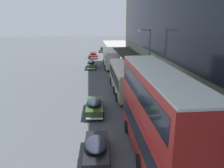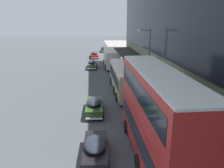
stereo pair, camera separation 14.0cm
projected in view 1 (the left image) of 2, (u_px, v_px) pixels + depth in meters
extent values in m
cube|color=#AE2422|center=(155.00, 136.00, 14.13)|extent=(2.53, 11.46, 2.77)
cube|color=black|center=(156.00, 132.00, 14.04)|extent=(2.56, 10.54, 1.22)
cube|color=silver|center=(157.00, 116.00, 13.73)|extent=(2.43, 11.46, 0.12)
cube|color=#AE2422|center=(158.00, 95.00, 13.32)|extent=(2.53, 11.46, 2.77)
cube|color=black|center=(158.00, 89.00, 13.23)|extent=(2.56, 10.54, 1.22)
cube|color=silver|center=(160.00, 72.00, 12.92)|extent=(2.43, 11.46, 0.12)
cube|color=black|center=(138.00, 60.00, 18.50)|extent=(1.23, 0.07, 0.36)
cylinder|color=black|center=(127.00, 126.00, 18.08)|extent=(0.26, 1.00, 1.00)
cylinder|color=black|center=(155.00, 125.00, 18.31)|extent=(0.26, 1.00, 1.00)
cylinder|color=black|center=(139.00, 162.00, 13.54)|extent=(0.26, 1.00, 1.00)
cylinder|color=black|center=(177.00, 160.00, 13.78)|extent=(0.26, 1.00, 1.00)
cube|color=beige|center=(111.00, 58.00, 42.81)|extent=(2.58, 9.14, 2.95)
cube|color=black|center=(111.00, 56.00, 42.71)|extent=(2.62, 8.41, 1.30)
cube|color=silver|center=(111.00, 50.00, 42.38)|extent=(2.48, 9.14, 0.12)
cube|color=black|center=(109.00, 49.00, 46.86)|extent=(1.26, 0.07, 0.36)
cylinder|color=black|center=(103.00, 62.00, 46.02)|extent=(0.26, 1.00, 1.00)
cylinder|color=black|center=(115.00, 61.00, 46.27)|extent=(0.26, 1.00, 1.00)
cylinder|color=black|center=(105.00, 67.00, 40.36)|extent=(0.26, 1.00, 1.00)
cylinder|color=black|center=(119.00, 67.00, 40.60)|extent=(0.26, 1.00, 1.00)
cube|color=tan|center=(123.00, 78.00, 27.97)|extent=(2.58, 11.08, 2.92)
cube|color=black|center=(123.00, 75.00, 27.87)|extent=(2.61, 10.20, 1.29)
cube|color=silver|center=(124.00, 66.00, 27.54)|extent=(2.48, 11.08, 0.12)
cube|color=black|center=(118.00, 61.00, 32.94)|extent=(1.26, 0.07, 0.36)
cylinder|color=black|center=(111.00, 80.00, 31.81)|extent=(0.26, 1.00, 1.00)
cylinder|color=black|center=(128.00, 80.00, 32.05)|extent=(0.26, 1.00, 1.00)
cylinder|color=black|center=(117.00, 97.00, 24.94)|extent=(0.26, 1.00, 1.00)
cylinder|color=black|center=(138.00, 96.00, 25.18)|extent=(0.26, 1.00, 1.00)
cylinder|color=black|center=(114.00, 90.00, 27.42)|extent=(0.26, 1.00, 1.00)
cylinder|color=black|center=(134.00, 89.00, 27.67)|extent=(0.26, 1.00, 1.00)
cube|color=#AF1D15|center=(93.00, 55.00, 53.44)|extent=(1.96, 4.81, 0.72)
ellipsoid|color=#1E232D|center=(94.00, 53.00, 53.03)|extent=(1.66, 2.67, 0.63)
cube|color=silver|center=(93.00, 55.00, 55.79)|extent=(1.68, 0.19, 0.14)
cube|color=silver|center=(94.00, 58.00, 51.20)|extent=(1.68, 0.19, 0.14)
sphere|color=silver|center=(91.00, 54.00, 55.62)|extent=(0.18, 0.18, 0.18)
sphere|color=silver|center=(95.00, 54.00, 55.76)|extent=(0.18, 0.18, 0.18)
cylinder|color=black|center=(90.00, 56.00, 54.78)|extent=(0.17, 0.65, 0.64)
cylinder|color=black|center=(97.00, 56.00, 55.03)|extent=(0.17, 0.65, 0.64)
cylinder|color=black|center=(90.00, 58.00, 51.99)|extent=(0.17, 0.65, 0.64)
cylinder|color=black|center=(98.00, 57.00, 52.24)|extent=(0.17, 0.65, 0.64)
cube|color=black|center=(97.00, 151.00, 14.55)|extent=(1.83, 4.13, 0.76)
ellipsoid|color=#1E232D|center=(96.00, 144.00, 14.17)|extent=(1.53, 2.30, 0.57)
cube|color=silver|center=(97.00, 138.00, 16.60)|extent=(1.53, 0.21, 0.14)
sphere|color=silver|center=(91.00, 135.00, 16.47)|extent=(0.18, 0.18, 0.18)
sphere|color=silver|center=(103.00, 134.00, 16.52)|extent=(0.18, 0.18, 0.18)
cylinder|color=black|center=(86.00, 144.00, 15.79)|extent=(0.18, 0.65, 0.64)
cylinder|color=black|center=(108.00, 144.00, 15.87)|extent=(0.18, 0.65, 0.64)
cylinder|color=black|center=(83.00, 167.00, 13.39)|extent=(0.18, 0.65, 0.64)
cylinder|color=black|center=(109.00, 166.00, 13.46)|extent=(0.18, 0.65, 0.64)
cube|color=#2A3F24|center=(103.00, 50.00, 63.65)|extent=(1.95, 4.34, 0.74)
ellipsoid|color=#1E232D|center=(103.00, 48.00, 63.26)|extent=(1.65, 2.42, 0.58)
cube|color=silver|center=(103.00, 49.00, 65.80)|extent=(1.67, 0.20, 0.14)
cube|color=silver|center=(103.00, 52.00, 61.62)|extent=(1.67, 0.20, 0.14)
sphere|color=silver|center=(101.00, 49.00, 65.67)|extent=(0.18, 0.18, 0.18)
sphere|color=silver|center=(104.00, 49.00, 65.72)|extent=(0.18, 0.18, 0.18)
cylinder|color=black|center=(100.00, 50.00, 64.94)|extent=(0.17, 0.65, 0.64)
cylinder|color=black|center=(106.00, 50.00, 65.04)|extent=(0.17, 0.65, 0.64)
cylinder|color=black|center=(100.00, 51.00, 62.41)|extent=(0.17, 0.65, 0.64)
cylinder|color=black|center=(106.00, 51.00, 62.51)|extent=(0.17, 0.65, 0.64)
cube|color=#253F1A|center=(95.00, 107.00, 21.80)|extent=(1.83, 4.38, 0.79)
ellipsoid|color=#1E232D|center=(94.00, 102.00, 21.41)|extent=(1.54, 2.43, 0.59)
cube|color=silver|center=(95.00, 101.00, 23.98)|extent=(1.55, 0.19, 0.14)
cube|color=silver|center=(94.00, 119.00, 19.76)|extent=(1.55, 0.19, 0.14)
sphere|color=silver|center=(91.00, 99.00, 23.84)|extent=(0.18, 0.18, 0.18)
sphere|color=silver|center=(99.00, 99.00, 23.89)|extent=(0.18, 0.18, 0.18)
cylinder|color=black|center=(87.00, 105.00, 23.12)|extent=(0.17, 0.65, 0.64)
cylinder|color=black|center=(103.00, 105.00, 23.21)|extent=(0.17, 0.65, 0.64)
cylinder|color=black|center=(86.00, 115.00, 20.56)|extent=(0.17, 0.65, 0.64)
cylinder|color=black|center=(103.00, 115.00, 20.65)|extent=(0.17, 0.65, 0.64)
cube|color=#293D26|center=(92.00, 65.00, 41.95)|extent=(1.87, 4.32, 0.78)
ellipsoid|color=#1E232D|center=(91.00, 62.00, 41.56)|extent=(1.56, 2.41, 0.64)
cube|color=silver|center=(92.00, 64.00, 44.10)|extent=(1.54, 0.21, 0.14)
cube|color=silver|center=(91.00, 69.00, 39.94)|extent=(1.54, 0.21, 0.14)
sphere|color=silver|center=(90.00, 63.00, 43.97)|extent=(0.18, 0.18, 0.18)
sphere|color=silver|center=(94.00, 63.00, 44.01)|extent=(0.18, 0.18, 0.18)
cylinder|color=black|center=(88.00, 65.00, 43.26)|extent=(0.18, 0.65, 0.64)
cylinder|color=black|center=(96.00, 65.00, 43.33)|extent=(0.18, 0.65, 0.64)
cylinder|color=black|center=(87.00, 68.00, 40.74)|extent=(0.18, 0.65, 0.64)
cylinder|color=black|center=(96.00, 68.00, 40.81)|extent=(0.18, 0.65, 0.64)
cylinder|color=#212A37|center=(182.00, 128.00, 17.69)|extent=(0.16, 0.16, 0.85)
cylinder|color=#212A37|center=(184.00, 128.00, 17.59)|extent=(0.16, 0.16, 0.85)
cube|color=#212A37|center=(184.00, 119.00, 17.42)|extent=(0.45, 0.46, 0.70)
cylinder|color=#212A37|center=(181.00, 118.00, 17.57)|extent=(0.10, 0.10, 0.63)
cylinder|color=#212A37|center=(187.00, 120.00, 17.24)|extent=(0.10, 0.10, 0.63)
sphere|color=tan|center=(185.00, 114.00, 17.29)|extent=(0.22, 0.22, 0.22)
cylinder|color=black|center=(185.00, 113.00, 17.26)|extent=(0.33, 0.33, 0.02)
cylinder|color=black|center=(185.00, 112.00, 17.25)|extent=(0.21, 0.21, 0.12)
cylinder|color=#4C4C51|center=(149.00, 63.00, 26.06)|extent=(0.16, 0.16, 7.82)
cylinder|color=#4C4C51|center=(145.00, 30.00, 24.92)|extent=(1.20, 0.10, 0.10)
ellipsoid|color=silver|center=(140.00, 31.00, 24.88)|extent=(0.44, 0.28, 0.20)
cylinder|color=red|center=(207.00, 165.00, 13.42)|extent=(0.20, 0.20, 0.55)
sphere|color=red|center=(208.00, 160.00, 13.33)|extent=(0.18, 0.18, 0.18)
cylinder|color=red|center=(206.00, 163.00, 13.56)|extent=(0.08, 0.10, 0.08)
cylinder|color=red|center=(209.00, 166.00, 13.27)|extent=(0.08, 0.10, 0.08)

